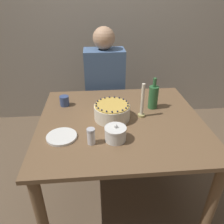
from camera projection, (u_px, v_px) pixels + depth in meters
The scene contains 11 objects.
ground_plane at pixel (119, 188), 1.98m from camera, with size 12.00×12.00×0.00m, color brown.
wall_behind at pixel (107, 16), 2.56m from camera, with size 8.00×0.05×2.60m.
dining_table at pixel (121, 131), 1.68m from camera, with size 1.21×1.10×0.73m.
cake at pixel (112, 112), 1.61m from camera, with size 0.26×0.26×0.13m.
sugar_bowl at pixel (115, 134), 1.39m from camera, with size 0.14×0.14×0.12m.
sugar_shaker at pixel (91, 136), 1.35m from camera, with size 0.05×0.05×0.11m.
plate_stack at pixel (62, 137), 1.43m from camera, with size 0.20×0.20×0.02m.
candle at pixel (142, 104), 1.62m from camera, with size 0.05×0.05×0.27m.
bottle at pixel (153, 97), 1.74m from camera, with size 0.08×0.08×0.26m.
cup at pixel (64, 101), 1.80m from camera, with size 0.08×0.08×0.08m.
person_man_blue_shirt at pixel (105, 97), 2.35m from camera, with size 0.40×0.34×1.28m.
Camera 1 is at (-0.19, -1.38, 1.58)m, focal length 35.00 mm.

